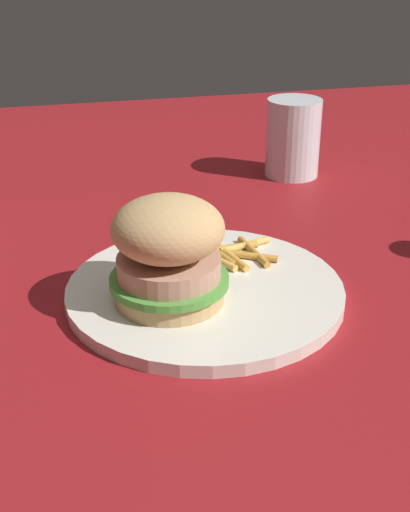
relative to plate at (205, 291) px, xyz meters
name	(u,v)px	position (x,y,z in m)	size (l,w,h in m)	color
ground_plane	(202,307)	(-0.01, -0.02, -0.01)	(1.60, 1.60, 0.00)	maroon
plate	(205,291)	(0.00, 0.00, 0.00)	(0.26, 0.26, 0.01)	silver
sandwich	(169,251)	(-0.04, -0.02, 0.05)	(0.11, 0.11, 0.10)	tan
fries_pile	(237,253)	(0.05, 0.05, 0.01)	(0.08, 0.07, 0.01)	gold
drink_glass	(293,142)	(0.20, 0.30, 0.04)	(0.07, 0.07, 0.10)	silver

